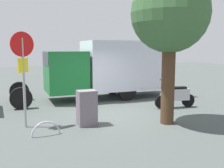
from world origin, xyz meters
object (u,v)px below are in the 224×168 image
object	(u,v)px
stop_sign	(23,65)
utility_cabinet	(87,108)
motorcycle	(176,95)
bike_rack_hoop	(46,136)
box_truck_near	(109,67)
street_tree	(170,16)

from	to	relation	value
stop_sign	utility_cabinet	world-z (taller)	stop_sign
motorcycle	bike_rack_hoop	xyz separation A→B (m)	(5.61, 1.38, -0.52)
box_truck_near	stop_sign	bearing A→B (deg)	40.84
bike_rack_hoop	box_truck_near	bearing A→B (deg)	-130.57
stop_sign	bike_rack_hoop	size ratio (longest dim) A/B	3.50
stop_sign	bike_rack_hoop	distance (m)	2.29
box_truck_near	utility_cabinet	xyz separation A→B (m)	(2.51, 4.06, -1.02)
box_truck_near	stop_sign	xyz separation A→B (m)	(4.36, 3.51, 0.39)
street_tree	stop_sign	bearing A→B (deg)	-18.25
box_truck_near	street_tree	world-z (taller)	street_tree
stop_sign	bike_rack_hoop	xyz separation A→B (m)	(-0.44, 1.06, -1.98)
street_tree	bike_rack_hoop	bearing A→B (deg)	-5.40
bike_rack_hoop	stop_sign	bearing A→B (deg)	-67.33
utility_cabinet	motorcycle	bearing A→B (deg)	-168.31
stop_sign	bike_rack_hoop	bearing A→B (deg)	112.67
motorcycle	stop_sign	distance (m)	6.24
box_truck_near	bike_rack_hoop	world-z (taller)	box_truck_near
utility_cabinet	bike_rack_hoop	xyz separation A→B (m)	(1.40, 0.51, -0.57)
box_truck_near	utility_cabinet	world-z (taller)	box_truck_near
box_truck_near	bike_rack_hoop	xyz separation A→B (m)	(3.91, 4.57, -1.59)
box_truck_near	utility_cabinet	distance (m)	4.88
street_tree	box_truck_near	bearing A→B (deg)	-90.10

